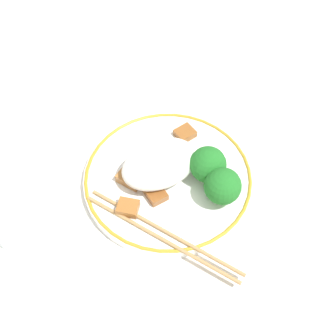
{
  "coord_description": "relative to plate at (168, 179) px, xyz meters",
  "views": [
    {
      "loc": [
        0.18,
        0.32,
        0.55
      ],
      "look_at": [
        0.0,
        0.0,
        0.03
      ],
      "focal_mm": 50.0,
      "sensor_mm": 36.0,
      "label": 1
    }
  ],
  "objects": [
    {
      "name": "drinking_glass",
      "position": [
        0.21,
        -0.03,
        0.05
      ],
      "size": [
        0.06,
        0.06,
        0.11
      ],
      "color": "silver",
      "rests_on": "ground_plane"
    },
    {
      "name": "meat_near_back",
      "position": [
        0.03,
        0.02,
        0.01
      ],
      "size": [
        0.03,
        0.04,
        0.01
      ],
      "color": "brown",
      "rests_on": "plate"
    },
    {
      "name": "ground_plane",
      "position": [
        0.0,
        0.0,
        -0.01
      ],
      "size": [
        3.0,
        3.0,
        0.0
      ],
      "primitive_type": "plane",
      "color": "silver"
    },
    {
      "name": "meat_near_right",
      "position": [
        0.07,
        0.02,
        0.01
      ],
      "size": [
        0.04,
        0.04,
        0.01
      ],
      "color": "#995B28",
      "rests_on": "plate"
    },
    {
      "name": "meat_near_front",
      "position": [
        0.05,
        -0.02,
        0.01
      ],
      "size": [
        0.04,
        0.04,
        0.01
      ],
      "color": "#9E6633",
      "rests_on": "plate"
    },
    {
      "name": "chopsticks",
      "position": [
        0.05,
        0.08,
        0.01
      ],
      "size": [
        0.13,
        0.21,
        0.01
      ],
      "color": "#AD8451",
      "rests_on": "plate"
    },
    {
      "name": "broccoli_back_center",
      "position": [
        -0.05,
        0.03,
        0.03
      ],
      "size": [
        0.05,
        0.05,
        0.05
      ],
      "color": "#72AD4C",
      "rests_on": "plate"
    },
    {
      "name": "plate",
      "position": [
        0.0,
        0.0,
        0.0
      ],
      "size": [
        0.24,
        0.24,
        0.02
      ],
      "color": "white",
      "rests_on": "ground_plane"
    },
    {
      "name": "rice_mound",
      "position": [
        0.01,
        -0.01,
        0.03
      ],
      "size": [
        0.11,
        0.08,
        0.05
      ],
      "color": "white",
      "rests_on": "plate"
    },
    {
      "name": "meat_near_left",
      "position": [
        -0.06,
        -0.05,
        0.01
      ],
      "size": [
        0.03,
        0.03,
        0.01
      ],
      "color": "brown",
      "rests_on": "plate"
    },
    {
      "name": "broccoli_back_left",
      "position": [
        -0.05,
        0.07,
        0.03
      ],
      "size": [
        0.05,
        0.05,
        0.05
      ],
      "color": "#72AD4C",
      "rests_on": "plate"
    }
  ]
}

